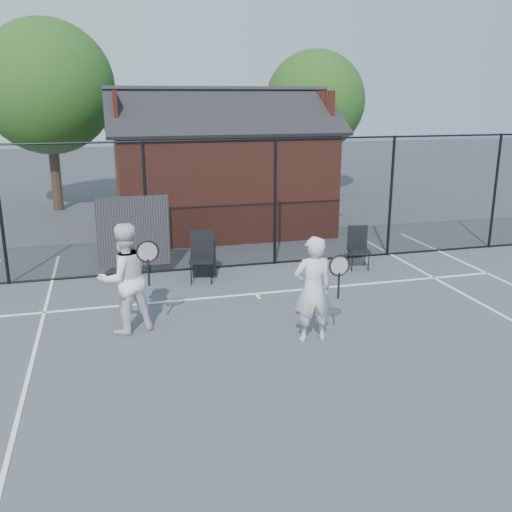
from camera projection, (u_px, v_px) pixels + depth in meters
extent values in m
plane|color=#4B4E56|center=(305.00, 356.00, 8.91)|extent=(80.00, 80.00, 0.00)
cube|color=white|center=(256.00, 294.00, 11.70)|extent=(11.00, 0.06, 0.01)
cube|color=white|center=(2.00, 480.00, 6.03)|extent=(0.06, 18.00, 0.01)
cube|color=white|center=(258.00, 296.00, 11.56)|extent=(0.06, 0.30, 0.01)
cylinder|color=black|center=(1.00, 216.00, 11.92)|extent=(0.07, 0.07, 3.00)
cylinder|color=black|center=(146.00, 209.00, 12.66)|extent=(0.07, 0.07, 3.00)
cylinder|color=black|center=(275.00, 203.00, 13.40)|extent=(0.07, 0.07, 3.00)
cylinder|color=black|center=(391.00, 197.00, 14.14)|extent=(0.07, 0.07, 3.00)
cylinder|color=black|center=(495.00, 192.00, 14.88)|extent=(0.07, 0.07, 3.00)
cylinder|color=black|center=(233.00, 140.00, 12.76)|extent=(22.00, 0.04, 0.04)
cylinder|color=black|center=(234.00, 265.00, 13.55)|extent=(22.00, 0.04, 0.04)
cube|color=black|center=(234.00, 205.00, 13.15)|extent=(22.00, 3.00, 0.01)
cube|color=black|center=(134.00, 232.00, 12.70)|extent=(1.60, 0.04, 1.60)
cube|color=maroon|center=(221.00, 180.00, 17.00)|extent=(6.00, 4.00, 3.00)
cube|color=black|center=(227.00, 111.00, 15.52)|extent=(6.50, 2.36, 1.32)
cube|color=black|center=(213.00, 109.00, 17.38)|extent=(6.50, 2.36, 1.32)
cube|color=maroon|center=(115.00, 110.00, 15.72)|extent=(0.10, 2.80, 1.06)
cube|color=maroon|center=(315.00, 109.00, 17.18)|extent=(0.10, 2.80, 1.06)
cylinder|color=#361E15|center=(56.00, 174.00, 20.02)|extent=(0.36, 0.36, 2.52)
sphere|color=#234814|center=(47.00, 87.00, 19.22)|extent=(4.48, 4.48, 4.48)
cylinder|color=#361E15|center=(313.00, 166.00, 23.45)|extent=(0.36, 0.36, 2.23)
sphere|color=#234814|center=(315.00, 101.00, 22.75)|extent=(3.97, 3.97, 3.97)
imported|color=silver|center=(313.00, 290.00, 9.25)|extent=(0.65, 0.43, 1.78)
torus|color=black|center=(339.00, 266.00, 8.86)|extent=(0.35, 0.03, 0.35)
cylinder|color=black|center=(339.00, 286.00, 8.95)|extent=(0.03, 0.03, 0.43)
imported|color=white|center=(125.00, 278.00, 9.61)|extent=(1.12, 0.99, 1.90)
torus|color=black|center=(147.00, 252.00, 9.20)|extent=(0.37, 0.03, 0.37)
cylinder|color=black|center=(149.00, 272.00, 9.30)|extent=(0.04, 0.04, 0.46)
cube|color=black|center=(202.00, 258.00, 12.35)|extent=(0.63, 0.65, 1.08)
cube|color=black|center=(359.00, 249.00, 13.28)|extent=(0.55, 0.56, 0.97)
cylinder|color=#242424|center=(204.00, 258.00, 12.89)|extent=(0.63, 0.63, 0.77)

